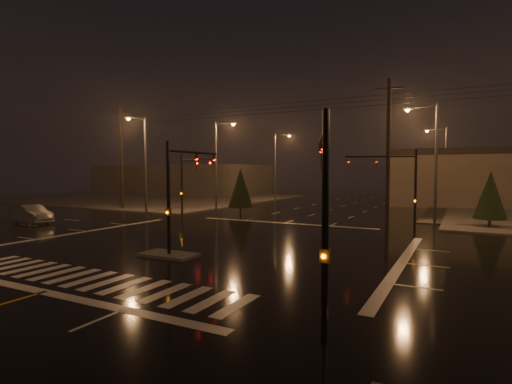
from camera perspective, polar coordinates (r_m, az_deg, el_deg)
ground at (r=24.73m, az=-6.32°, el=-7.37°), size 140.00×140.00×0.00m
sidewalk_nw at (r=66.61m, az=-13.38°, el=-0.85°), size 36.00×36.00×0.12m
median_island at (r=21.58m, az=-12.32°, el=-8.75°), size 3.00×1.60×0.15m
crosswalk at (r=18.15m, az=-22.69°, el=-11.39°), size 15.00×2.60×0.01m
stop_bar_near at (r=16.99m, az=-28.01°, el=-12.50°), size 16.00×0.50×0.01m
stop_bar_far at (r=34.30m, az=4.01°, el=-4.44°), size 16.00×0.50×0.01m
commercial_block at (r=78.93m, az=-10.43°, el=1.76°), size 30.00×18.00×5.60m
signal_mast_median at (r=21.86m, az=-10.86°, el=1.14°), size 0.25×4.59×6.00m
signal_mast_ne at (r=30.60m, az=19.90°, el=1.60°), size 4.84×1.86×6.00m
signal_mast_nw at (r=38.11m, az=-9.72°, el=1.98°), size 4.84×1.86×6.00m
signal_mast_se at (r=10.99m, az=9.72°, el=-0.87°), size 1.55×3.87×6.00m
streetlight_1 at (r=45.54m, az=-5.42°, el=4.70°), size 2.77×0.32×10.00m
streetlight_2 at (r=59.59m, az=3.01°, el=4.30°), size 2.77×0.32×10.00m
streetlight_3 at (r=36.29m, az=23.85°, el=4.89°), size 2.77×0.32×10.00m
streetlight_4 at (r=56.25m, az=25.18°, el=4.10°), size 2.77×0.32×10.00m
streetlight_5 at (r=43.14m, az=-15.80°, el=4.69°), size 0.32×2.77×10.00m
utility_pole_0 at (r=49.37m, az=-18.64°, el=4.80°), size 2.20×0.32×12.00m
utility_pole_1 at (r=34.68m, az=18.36°, el=5.64°), size 2.20×0.32×12.00m
conifer_0 at (r=36.15m, az=30.48°, el=-0.36°), size 2.42×2.42×4.47m
conifer_3 at (r=41.32m, az=-2.23°, el=0.62°), size 2.60×2.60×4.77m
car_crossing at (r=39.34m, az=-29.41°, el=-2.74°), size 4.88×2.30×1.54m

